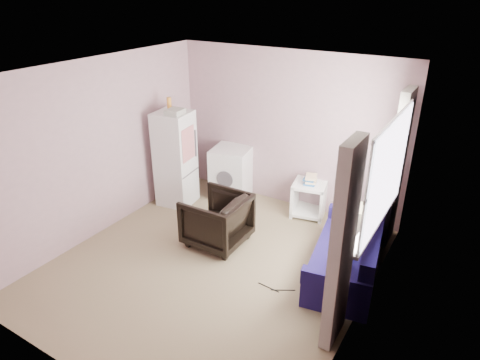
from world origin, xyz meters
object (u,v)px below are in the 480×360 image
object	(u,v)px
fridge	(175,158)
sofa	(350,257)
washing_machine	(232,171)
side_table	(309,196)
armchair	(217,217)

from	to	relation	value
fridge	sofa	xyz separation A→B (m)	(3.10, -0.44, -0.52)
washing_machine	side_table	size ratio (longest dim) A/B	1.27
armchair	washing_machine	bearing A→B (deg)	-156.36
washing_machine	sofa	world-z (taller)	washing_machine
fridge	armchair	bearing A→B (deg)	-35.99
armchair	side_table	xyz separation A→B (m)	(0.79, 1.42, -0.08)
armchair	fridge	size ratio (longest dim) A/B	0.46
fridge	washing_machine	distance (m)	0.99
fridge	side_table	bearing A→B (deg)	12.30
washing_machine	sofa	bearing A→B (deg)	-35.41
fridge	sofa	distance (m)	3.17
armchair	side_table	size ratio (longest dim) A/B	1.19
armchair	sofa	world-z (taller)	armchair
fridge	sofa	size ratio (longest dim) A/B	0.99
armchair	fridge	bearing A→B (deg)	-119.15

